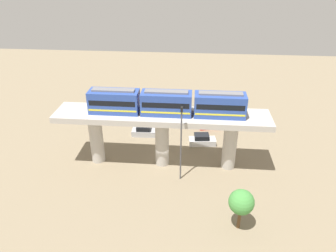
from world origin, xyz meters
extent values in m
plane|color=#84755B|center=(0.00, 0.00, 0.00)|extent=(120.00, 120.00, 0.00)
cylinder|color=#B7B2AA|center=(0.00, -9.38, 3.60)|extent=(1.90, 1.90, 7.21)
cylinder|color=#B7B2AA|center=(0.00, 0.00, 3.60)|extent=(1.90, 1.90, 7.21)
cylinder|color=#B7B2AA|center=(0.00, 9.38, 3.60)|extent=(1.90, 1.90, 7.21)
cube|color=#B7B2AA|center=(0.00, 0.00, 7.61)|extent=(5.20, 28.85, 0.80)
cube|color=#2D4CA5|center=(0.00, -7.57, 9.51)|extent=(2.60, 6.60, 3.00)
cube|color=black|center=(0.00, -7.57, 9.76)|extent=(2.64, 6.07, 0.70)
cube|color=yellow|center=(0.00, -7.57, 8.76)|extent=(2.64, 6.34, 0.24)
cube|color=slate|center=(0.00, -7.57, 11.13)|extent=(1.10, 5.61, 0.24)
cube|color=#2D4CA5|center=(0.00, -0.62, 9.51)|extent=(2.60, 6.60, 3.00)
cube|color=black|center=(0.00, -0.62, 9.76)|extent=(2.64, 6.07, 0.70)
cube|color=yellow|center=(0.00, -0.62, 8.76)|extent=(2.64, 6.34, 0.24)
cube|color=slate|center=(0.00, -0.62, 11.13)|extent=(1.10, 5.61, 0.24)
cube|color=#2D4CA5|center=(0.00, 6.33, 9.51)|extent=(2.60, 6.60, 3.00)
cube|color=black|center=(0.00, 6.33, 9.76)|extent=(2.64, 6.07, 0.70)
cube|color=yellow|center=(0.00, 6.33, 8.76)|extent=(2.64, 6.34, 0.24)
cube|color=slate|center=(0.00, 6.33, 11.13)|extent=(1.10, 5.61, 0.24)
cube|color=#B2B5BA|center=(7.90, 3.76, 0.50)|extent=(1.89, 4.24, 1.00)
cube|color=black|center=(7.90, 3.91, 1.38)|extent=(1.69, 2.34, 0.76)
cube|color=white|center=(5.81, -5.81, 0.50)|extent=(2.24, 4.37, 1.00)
cube|color=black|center=(5.81, -5.66, 1.38)|extent=(1.88, 2.46, 0.76)
cube|color=red|center=(11.58, -7.34, 0.50)|extent=(2.70, 4.50, 1.00)
cube|color=black|center=(11.58, -7.19, 1.38)|extent=(2.12, 2.61, 0.76)
cylinder|color=brown|center=(-11.63, -9.61, 1.44)|extent=(0.36, 0.36, 2.88)
sphere|color=#479342|center=(-11.63, -9.61, 3.64)|extent=(2.75, 2.75, 2.75)
cylinder|color=#4C4C51|center=(-3.40, -2.79, 5.00)|extent=(0.20, 0.20, 10.01)
cube|color=black|center=(-3.40, -2.79, 10.31)|extent=(0.44, 0.28, 0.60)
camera|label=1|loc=(-38.01, -4.12, 26.52)|focal=34.08mm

